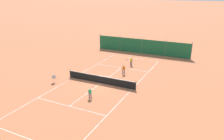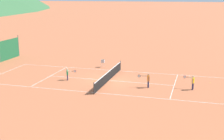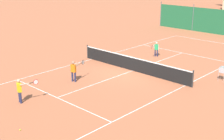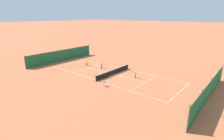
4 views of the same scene
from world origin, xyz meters
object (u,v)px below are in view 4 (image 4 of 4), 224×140
at_px(player_near_service, 102,65).
at_px(player_far_baseline, 135,74).
at_px(tennis_net, 114,72).
at_px(player_far_service, 87,62).
at_px(tennis_ball_by_net_left, 121,75).
at_px(ball_hopper, 103,82).
at_px(tennis_ball_mid_court, 123,74).
at_px(tennis_ball_alley_left, 72,67).

bearing_deg(player_near_service, player_far_baseline, 87.60).
bearing_deg(tennis_net, player_far_service, -95.98).
distance_m(player_near_service, tennis_ball_by_net_left, 5.44).
distance_m(player_far_service, ball_hopper, 12.04).
distance_m(tennis_ball_by_net_left, ball_hopper, 6.07).
bearing_deg(tennis_ball_mid_court, tennis_ball_alley_left, -75.92).
relative_size(tennis_net, ball_hopper, 10.31).
distance_m(player_far_baseline, tennis_ball_mid_court, 2.73).
height_order(tennis_net, player_near_service, player_near_service).
relative_size(tennis_net, player_far_baseline, 7.84).
bearing_deg(tennis_ball_alley_left, player_far_baseline, 101.06).
bearing_deg(tennis_net, tennis_ball_alley_left, -79.87).
distance_m(tennis_net, tennis_ball_alley_left, 9.85).
height_order(player_near_service, tennis_ball_alley_left, player_near_service).
bearing_deg(player_far_baseline, player_far_service, -89.53).
height_order(player_far_service, ball_hopper, player_far_service).
bearing_deg(tennis_ball_alley_left, tennis_ball_by_net_left, 102.30).
xyz_separation_m(tennis_ball_mid_court, tennis_ball_by_net_left, (0.38, -0.08, 0.00)).
xyz_separation_m(tennis_net, player_far_baseline, (-0.94, 3.99, 0.19)).
bearing_deg(tennis_ball_by_net_left, ball_hopper, 9.96).
relative_size(player_near_service, tennis_ball_alley_left, 19.99).
bearing_deg(tennis_ball_by_net_left, tennis_ball_mid_court, 167.68).
distance_m(tennis_ball_alley_left, ball_hopper, 12.51).
bearing_deg(player_far_service, tennis_net, 84.02).
height_order(tennis_net, player_far_service, player_far_service).
xyz_separation_m(player_far_baseline, tennis_ball_alley_left, (2.67, -13.67, -0.65)).
relative_size(tennis_ball_alley_left, ball_hopper, 0.07).
bearing_deg(ball_hopper, tennis_ball_alley_left, -106.55).
xyz_separation_m(tennis_ball_mid_court, ball_hopper, (6.32, 0.96, 0.63)).
height_order(player_near_service, player_far_baseline, player_near_service).
bearing_deg(player_near_service, ball_hopper, 44.22).
bearing_deg(ball_hopper, tennis_net, -156.52).
xyz_separation_m(tennis_net, tennis_ball_alley_left, (1.73, -9.68, -0.47)).
height_order(tennis_ball_mid_court, tennis_ball_by_net_left, same).
bearing_deg(player_far_baseline, player_near_service, -92.40).
relative_size(tennis_net, tennis_ball_by_net_left, 139.09).
height_order(tennis_net, player_far_baseline, player_far_baseline).
height_order(tennis_net, tennis_ball_alley_left, tennis_net).
height_order(tennis_ball_alley_left, ball_hopper, ball_hopper).
bearing_deg(player_far_service, tennis_ball_alley_left, -32.23).
distance_m(player_near_service, player_far_baseline, 8.09).
distance_m(tennis_ball_mid_court, tennis_ball_by_net_left, 0.39).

